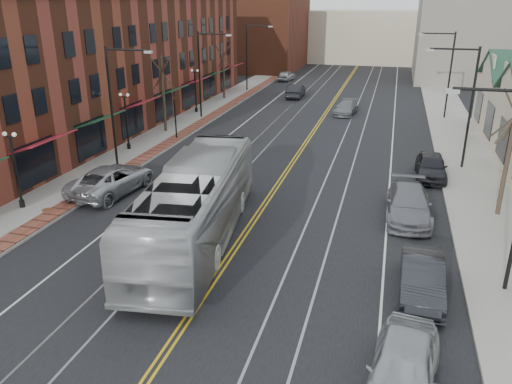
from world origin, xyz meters
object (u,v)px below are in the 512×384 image
Objects in this scene: transit_bus at (196,204)px; parked_car_c at (409,204)px; parked_car_b at (422,278)px; parked_car_d at (431,166)px; parked_suv at (112,179)px; parked_car_a at (403,370)px.

parked_car_c is at bearing -157.97° from transit_bus.
parked_car_b is 0.83× the size of parked_car_c.
parked_car_d is (11.30, 12.49, -1.13)m from transit_bus.
parked_car_a is at bearing 150.32° from parked_suv.
parked_car_a is at bearing -94.98° from parked_car_d.
parked_car_a is (9.50, -7.81, -1.09)m from transit_bus.
parked_car_b is at bearing -94.06° from parked_car_d.
parked_car_c reaches higher than parked_car_b.
parked_car_a is at bearing -96.80° from parked_car_b.
transit_bus is 12.34m from parked_car_a.
parked_car_a reaches higher than parked_car_b.
parked_suv is 1.25× the size of parked_car_a.
transit_bus is 2.95× the size of parked_car_d.
parked_car_c is at bearing -170.40° from parked_suv.
transit_bus is at bearing -132.04° from parked_car_d.
parked_car_a reaches higher than parked_car_d.
transit_bus is 2.28× the size of parked_suv.
parked_car_c is at bearing 95.91° from parked_car_a.
parked_car_d is at bearing -139.19° from transit_bus.
parked_car_b is 0.98× the size of parked_car_d.
parked_suv reaches higher than parked_car_d.
parked_car_a is 20.38m from parked_car_d.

